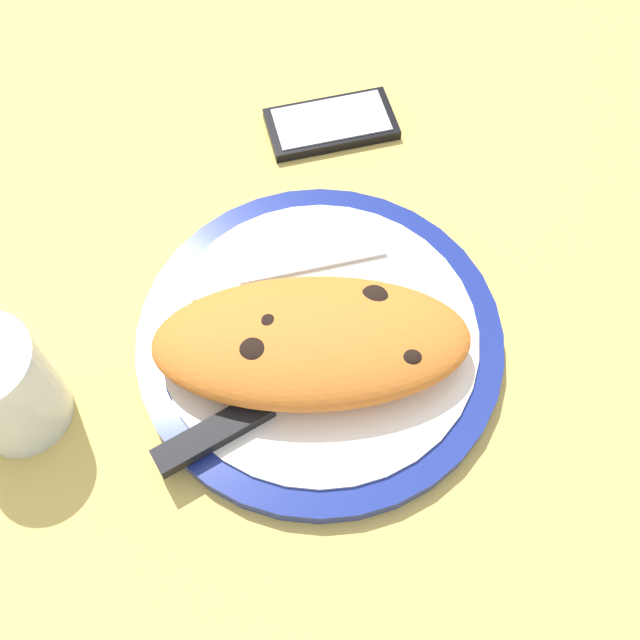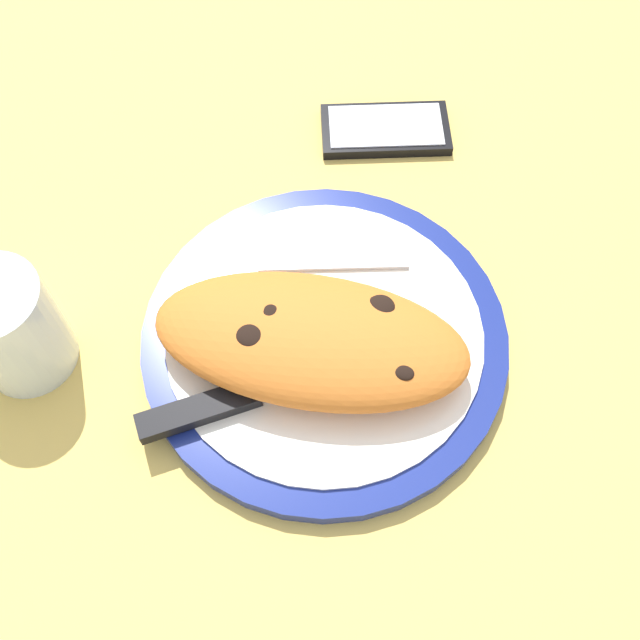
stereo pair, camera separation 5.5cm
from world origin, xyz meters
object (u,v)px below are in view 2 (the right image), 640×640
object	(u,v)px
calzone	(306,340)
water_glass	(9,332)
smartphone	(381,129)
fork	(284,266)
knife	(233,398)
plate	(320,338)

from	to	relation	value
calzone	water_glass	xyz separation A→B (cm)	(22.01, -0.45, -0.23)
calzone	smartphone	bearing A→B (deg)	-104.98
fork	knife	xyz separation A→B (cm)	(3.34, 11.72, 0.29)
plate	knife	xyz separation A→B (cm)	(6.31, 5.78, 1.45)
water_glass	smartphone	bearing A→B (deg)	-140.31
smartphone	plate	bearing A→B (deg)	76.25
calzone	fork	world-z (taller)	calzone
smartphone	water_glass	size ratio (longest dim) A/B	1.29
calzone	water_glass	world-z (taller)	water_glass
calzone	knife	world-z (taller)	calzone
knife	water_glass	bearing A→B (deg)	-14.58
plate	fork	xyz separation A→B (cm)	(2.96, -5.94, 1.16)
calzone	water_glass	bearing A→B (deg)	-1.18
plate	calzone	size ratio (longest dim) A/B	1.15
plate	smartphone	size ratio (longest dim) A/B	2.35
fork	knife	bearing A→B (deg)	74.09
plate	smartphone	world-z (taller)	plate
fork	water_glass	distance (cm)	21.46
plate	fork	distance (cm)	6.74
smartphone	water_glass	distance (cm)	37.14
water_glass	fork	bearing A→B (deg)	-159.82
fork	knife	world-z (taller)	knife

